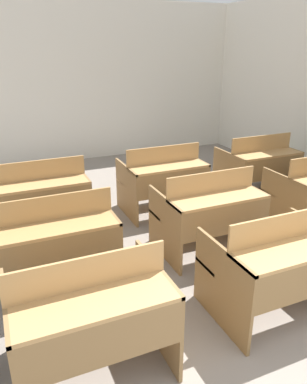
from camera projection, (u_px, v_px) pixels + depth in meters
wall_back at (90, 83)px, 7.30m from camera, size 6.15×0.06×3.01m
bench_front_left at (90, 315)px, 2.53m from camera, size 1.06×0.80×0.94m
bench_front_center at (277, 264)px, 3.13m from camera, size 1.06×0.80×0.94m
bench_second_left at (57, 241)px, 3.49m from camera, size 1.06×0.80×0.94m
bench_second_center at (209, 212)px, 4.11m from camera, size 1.06×0.80×0.94m
bench_third_left at (42, 197)px, 4.51m from camera, size 1.06×0.80×0.94m
bench_third_center at (163, 179)px, 5.12m from camera, size 1.06×0.80×0.94m
bench_third_right at (258, 165)px, 5.71m from camera, size 1.06×0.80×0.94m
wastepaper_bin at (280, 164)px, 6.79m from camera, size 0.23×0.23×0.35m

